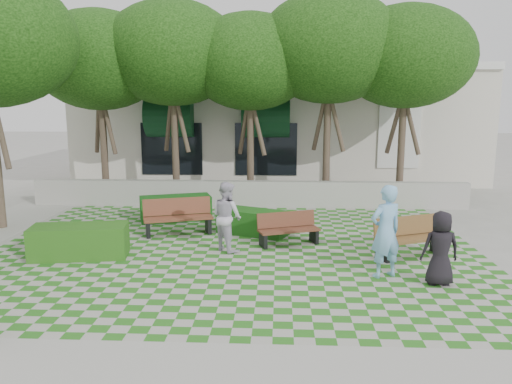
# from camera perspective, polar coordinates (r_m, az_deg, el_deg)

# --- Properties ---
(ground) EXTENTS (90.00, 90.00, 0.00)m
(ground) POSITION_cam_1_polar(r_m,az_deg,el_deg) (11.42, -2.90, -8.29)
(ground) COLOR gray
(ground) RESTS_ON ground
(lawn) EXTENTS (12.00, 12.00, 0.00)m
(lawn) POSITION_cam_1_polar(r_m,az_deg,el_deg) (12.37, -2.44, -6.77)
(lawn) COLOR #2B721E
(lawn) RESTS_ON ground
(sidewalk_south) EXTENTS (16.00, 2.00, 0.01)m
(sidewalk_south) POSITION_cam_1_polar(r_m,az_deg,el_deg) (7.18, -6.82, -20.47)
(sidewalk_south) COLOR #9E9B93
(sidewalk_south) RESTS_ON ground
(retaining_wall) EXTENTS (15.00, 0.36, 0.90)m
(retaining_wall) POSITION_cam_1_polar(r_m,az_deg,el_deg) (17.30, -0.90, -0.21)
(retaining_wall) COLOR #9E9B93
(retaining_wall) RESTS_ON ground
(bench_east) EXTENTS (1.86, 1.24, 0.93)m
(bench_east) POSITION_cam_1_polar(r_m,az_deg,el_deg) (12.44, 17.17, -5.02)
(bench_east) COLOR brown
(bench_east) RESTS_ON ground
(bench_mid) EXTENTS (1.65, 1.04, 0.83)m
(bench_mid) POSITION_cam_1_polar(r_m,az_deg,el_deg) (12.86, 3.69, -4.28)
(bench_mid) COLOR #532C1C
(bench_mid) RESTS_ON ground
(bench_west) EXTENTS (1.97, 1.16, 0.98)m
(bench_west) POSITION_cam_1_polar(r_m,az_deg,el_deg) (13.96, -8.91, -2.87)
(bench_west) COLOR brown
(bench_west) RESTS_ON ground
(hedge_midright) EXTENTS (2.08, 1.48, 0.68)m
(hedge_midright) POSITION_cam_1_polar(r_m,az_deg,el_deg) (13.83, -0.38, -3.45)
(hedge_midright) COLOR #154512
(hedge_midright) RESTS_ON ground
(hedge_midleft) EXTENTS (2.29, 1.49, 0.74)m
(hedge_midleft) POSITION_cam_1_polar(r_m,az_deg,el_deg) (15.60, -9.16, -1.83)
(hedge_midleft) COLOR #124614
(hedge_midleft) RESTS_ON ground
(hedge_west) EXTENTS (2.31, 1.21, 0.77)m
(hedge_west) POSITION_cam_1_polar(r_m,az_deg,el_deg) (12.54, -19.51, -5.34)
(hedge_west) COLOR #215215
(hedge_west) RESTS_ON ground
(person_blue) EXTENTS (0.85, 0.73, 1.97)m
(person_blue) POSITION_cam_1_polar(r_m,az_deg,el_deg) (10.73, 14.59, -4.38)
(person_blue) COLOR #7DB6E4
(person_blue) RESTS_ON ground
(person_dark) EXTENTS (0.76, 0.51, 1.52)m
(person_dark) POSITION_cam_1_polar(r_m,az_deg,el_deg) (10.68, 20.33, -6.06)
(person_dark) COLOR black
(person_dark) RESTS_ON ground
(person_white) EXTENTS (1.05, 1.05, 1.72)m
(person_white) POSITION_cam_1_polar(r_m,az_deg,el_deg) (12.26, -3.36, -2.79)
(person_white) COLOR silver
(person_white) RESTS_ON ground
(tree_row) EXTENTS (17.70, 13.40, 7.41)m
(tree_row) POSITION_cam_1_polar(r_m,az_deg,el_deg) (17.03, -7.51, 15.52)
(tree_row) COLOR #47382B
(tree_row) RESTS_ON ground
(building) EXTENTS (18.00, 8.92, 5.15)m
(building) POSITION_cam_1_polar(r_m,az_deg,el_deg) (24.86, 2.42, 7.89)
(building) COLOR beige
(building) RESTS_ON ground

